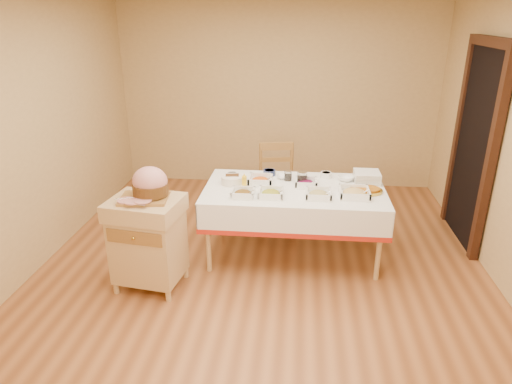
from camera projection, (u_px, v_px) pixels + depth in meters
room_shell at (263, 144)px, 4.17m from camera, size 5.00×5.00×5.00m
doorway at (475, 143)px, 4.87m from camera, size 0.09×1.10×2.20m
dining_table at (294, 203)px, 4.68m from camera, size 1.82×1.02×0.76m
butcher_cart at (148, 238)px, 4.16m from camera, size 0.69×0.60×0.88m
dining_chair at (277, 184)px, 5.45m from camera, size 0.50×0.49×0.98m
ham_on_board at (149, 185)px, 4.01m from camera, size 0.44×0.42×0.29m
serving_dish_a at (243, 193)px, 4.41m from camera, size 0.22×0.22×0.10m
serving_dish_b at (271, 193)px, 4.40m from camera, size 0.24×0.24×0.10m
serving_dish_c at (318, 194)px, 4.38m from camera, size 0.24×0.24×0.10m
serving_dish_d at (354, 193)px, 4.40m from camera, size 0.29×0.29×0.11m
serving_dish_e at (260, 180)px, 4.72m from camera, size 0.26×0.25×0.12m
serving_dish_f at (306, 183)px, 4.66m from camera, size 0.23×0.22×0.11m
small_bowl_left at (232, 175)px, 4.90m from camera, size 0.11×0.11×0.05m
small_bowl_mid at (269, 172)px, 4.97m from camera, size 0.14×0.14×0.06m
small_bowl_right at (326, 175)px, 4.90m from camera, size 0.12×0.12×0.06m
bowl_white_imported at (284, 177)px, 4.87m from camera, size 0.16×0.16×0.04m
bowl_small_imported at (346, 178)px, 4.81m from camera, size 0.20×0.20×0.05m
preserve_jar_left at (288, 176)px, 4.81m from camera, size 0.09×0.09×0.11m
preserve_jar_right at (302, 178)px, 4.70m from camera, size 0.11×0.11×0.14m
mustard_bottle at (244, 182)px, 4.59m from camera, size 0.05×0.05×0.16m
bread_basket at (232, 180)px, 4.72m from camera, size 0.23×0.23×0.10m
plate_stack at (367, 177)px, 4.76m from camera, size 0.26×0.26×0.11m
brass_platter at (365, 190)px, 4.51m from camera, size 0.34×0.24×0.04m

